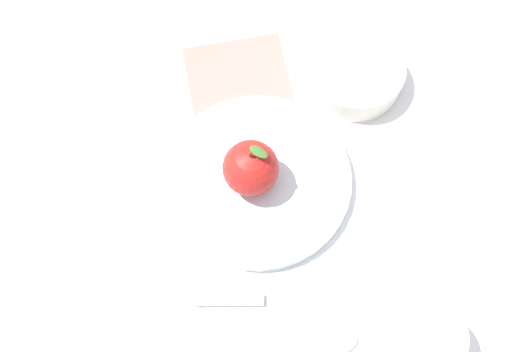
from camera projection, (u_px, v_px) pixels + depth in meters
ground_plane at (262, 198)px, 0.72m from camera, size 2.40×2.40×0.00m
dinner_plate at (256, 179)px, 0.72m from camera, size 0.25×0.25×0.02m
apple at (251, 168)px, 0.68m from camera, size 0.07×0.07×0.08m
side_bowl at (356, 72)px, 0.76m from camera, size 0.14×0.14×0.04m
cup at (424, 339)px, 0.61m from camera, size 0.08×0.08×0.08m
knife at (264, 300)px, 0.66m from camera, size 0.21×0.06×0.01m
spoon at (319, 340)px, 0.64m from camera, size 0.18×0.05×0.01m
linen_napkin at (238, 79)px, 0.79m from camera, size 0.15×0.14×0.00m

